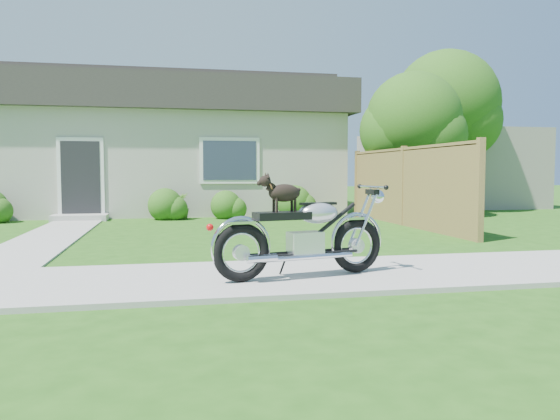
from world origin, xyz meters
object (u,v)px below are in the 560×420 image
object	(u,v)px
house	(143,145)
tree_near	(418,124)
potted_plant_right	(182,206)
fence	(404,186)
motorcycle_with_dog	(304,233)
tree_far	(450,108)

from	to	relation	value
house	tree_near	xyz separation A→B (m)	(7.72, -4.06, 0.47)
tree_near	potted_plant_right	bearing A→B (deg)	174.63
fence	motorcycle_with_dog	size ratio (longest dim) A/B	3.00
tree_far	house	bearing A→B (deg)	166.46
house	fence	distance (m)	8.96
tree_far	motorcycle_with_dog	distance (m)	12.62
house	motorcycle_with_dog	xyz separation A→B (m)	(2.32, -12.23, -1.60)
house	tree_near	world-z (taller)	house
fence	motorcycle_with_dog	bearing A→B (deg)	-123.64
tree_near	potted_plant_right	xyz separation A→B (m)	(-6.57, 0.62, -2.27)
fence	tree_far	distance (m)	5.68
potted_plant_right	fence	bearing A→B (deg)	-28.51
motorcycle_with_dog	house	bearing A→B (deg)	89.35
house	tree_far	xyz separation A→B (m)	(9.66, -2.33, 1.15)
tree_near	tree_far	distance (m)	2.69
tree_far	potted_plant_right	size ratio (longest dim) A/B	7.28
house	tree_far	world-z (taller)	tree_far
potted_plant_right	house	bearing A→B (deg)	108.43
tree_far	tree_near	bearing A→B (deg)	-138.09
motorcycle_with_dog	fence	bearing A→B (deg)	44.96
motorcycle_with_dog	potted_plant_right	bearing A→B (deg)	86.22
house	tree_near	distance (m)	8.74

